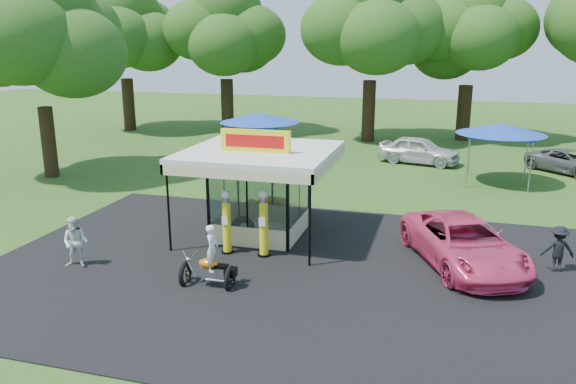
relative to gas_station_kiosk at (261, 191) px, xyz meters
name	(u,v)px	position (x,y,z in m)	size (l,w,h in m)	color
ground	(272,295)	(2.00, -4.99, -1.78)	(120.00, 120.00, 0.00)	#2C5119
asphalt_apron	(290,269)	(2.00, -2.99, -1.76)	(20.00, 14.00, 0.04)	black
gas_station_kiosk	(261,191)	(0.00, 0.00, 0.00)	(5.40, 5.40, 4.18)	white
gas_pump_left	(227,224)	(-0.52, -2.18, -0.67)	(0.43, 0.43, 2.32)	black
gas_pump_right	(264,225)	(0.81, -2.10, -0.62)	(0.45, 0.45, 2.42)	black
motorcycle	(211,262)	(0.04, -4.90, -0.98)	(1.75, 0.89, 2.06)	black
spare_tires	(243,228)	(-0.53, -0.53, -1.36)	(1.09, 0.89, 0.87)	black
kiosk_car	(278,207)	(0.00, 2.21, -1.30)	(1.13, 2.82, 0.96)	yellow
pink_sedan	(464,243)	(7.45, -1.04, -0.98)	(2.65, 5.74, 1.60)	#E13D70
spectator_west	(76,242)	(-4.87, -4.68, -0.91)	(0.84, 0.66, 1.74)	white
spectator_east_a	(558,249)	(10.38, -0.76, -1.00)	(1.01, 0.58, 1.56)	black
bg_car_a	(243,150)	(-5.33, 12.38, -0.95)	(1.75, 5.03, 1.66)	white
bg_car_c	(419,150)	(5.11, 15.15, -0.95)	(1.96, 4.86, 1.66)	silver
bg_car_d	(569,162)	(13.45, 14.86, -1.12)	(2.19, 4.75, 1.32)	#5C5C5E
tent_west	(259,118)	(-3.91, 11.44, 1.14)	(4.62, 4.62, 3.23)	gray
tent_east	(501,130)	(9.33, 11.15, 1.08)	(4.53, 4.53, 3.16)	gray
oak_far_a	(124,36)	(-19.04, 22.12, 5.84)	(10.11, 10.11, 11.98)	black
oak_far_b	(225,37)	(-10.75, 23.46, 5.81)	(9.97, 9.97, 11.89)	black
oak_far_c	(372,30)	(0.96, 22.32, 6.27)	(10.76, 10.76, 12.68)	black
oak_far_d	(470,41)	(7.80, 24.85, 5.46)	(9.54, 9.54, 11.36)	black
oak_near	(38,44)	(-14.29, 6.10, 5.34)	(9.87, 9.87, 11.36)	black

